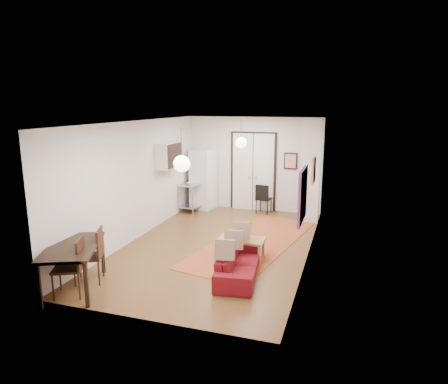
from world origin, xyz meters
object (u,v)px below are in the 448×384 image
(sofa, at_px, (239,263))
(black_side_chair, at_px, (265,196))
(dining_chair_far, at_px, (72,261))
(dining_table, at_px, (72,250))
(dining_chair_near, at_px, (91,250))
(coffee_table, at_px, (242,241))
(fridge, at_px, (203,179))
(kitchen_counter, at_px, (194,192))

(sofa, distance_m, black_side_chair, 4.77)
(dining_chair_far, bearing_deg, sofa, 96.80)
(dining_table, distance_m, dining_chair_near, 0.48)
(coffee_table, distance_m, dining_table, 3.45)
(fridge, bearing_deg, dining_chair_far, -83.27)
(sofa, bearing_deg, dining_chair_near, 102.54)
(dining_chair_near, distance_m, dining_chair_far, 0.56)
(fridge, bearing_deg, coffee_table, -50.36)
(kitchen_counter, bearing_deg, dining_chair_near, -81.39)
(dining_table, height_order, dining_chair_far, dining_chair_far)
(fridge, height_order, dining_table, fridge)
(fridge, bearing_deg, kitchen_counter, -116.81)
(sofa, distance_m, dining_chair_far, 3.06)
(dining_table, xyz_separation_m, dining_chair_near, (0.06, 0.46, -0.14))
(coffee_table, xyz_separation_m, kitchen_counter, (-2.48, 3.44, 0.18))
(sofa, relative_size, fridge, 0.97)
(fridge, bearing_deg, dining_table, -83.83)
(sofa, height_order, fridge, fridge)
(kitchen_counter, xyz_separation_m, dining_table, (-0.00, -5.81, 0.18))
(sofa, height_order, dining_chair_near, dining_chair_near)
(coffee_table, relative_size, dining_chair_near, 0.97)
(coffee_table, bearing_deg, black_side_chair, 94.65)
(kitchen_counter, distance_m, dining_table, 5.81)
(dining_table, xyz_separation_m, dining_chair_far, (0.06, -0.11, -0.14))
(fridge, relative_size, dining_chair_near, 1.82)
(kitchen_counter, bearing_deg, coffee_table, -46.13)
(sofa, height_order, kitchen_counter, kitchen_counter)
(dining_chair_far, bearing_deg, coffee_table, 111.90)
(coffee_table, distance_m, kitchen_counter, 4.24)
(fridge, bearing_deg, black_side_chair, 10.49)
(sofa, distance_m, kitchen_counter, 5.13)
(kitchen_counter, xyz_separation_m, dining_chair_far, (0.06, -5.91, 0.04))
(coffee_table, bearing_deg, dining_table, -136.33)
(coffee_table, xyz_separation_m, dining_chair_near, (-2.43, -1.92, 0.22))
(kitchen_counter, height_order, dining_chair_far, dining_chair_far)
(kitchen_counter, bearing_deg, black_side_chair, 17.55)
(dining_table, xyz_separation_m, black_side_chair, (2.17, 6.17, -0.21))
(sofa, bearing_deg, dining_chair_far, 112.51)
(sofa, relative_size, black_side_chair, 1.99)
(dining_table, distance_m, dining_chair_far, 0.19)
(coffee_table, bearing_deg, fridge, 121.64)
(sofa, height_order, dining_table, dining_table)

